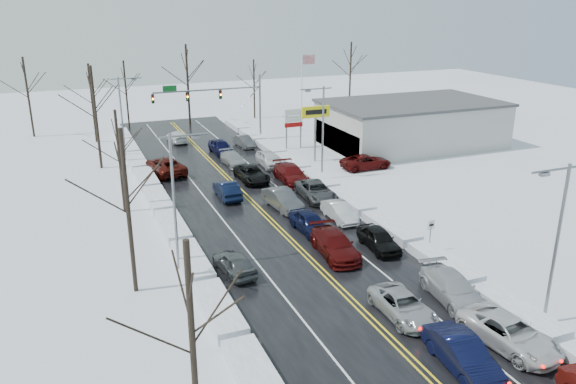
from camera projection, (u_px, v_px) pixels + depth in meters
name	position (u px, v px, depth m)	size (l,w,h in m)	color
ground	(278.00, 227.00, 43.19)	(160.00, 160.00, 0.00)	silver
road_surface	(269.00, 219.00, 44.94)	(14.00, 84.00, 0.01)	black
snow_bank_left	(174.00, 233.00, 42.23)	(1.73, 72.00, 0.68)	white
snow_bank_right	(353.00, 206.00, 47.65)	(1.73, 72.00, 0.68)	white
traffic_signal_mast	(220.00, 98.00, 67.15)	(13.28, 0.39, 8.00)	slate
tires_plus_sign	(316.00, 116.00, 59.31)	(3.20, 0.34, 6.00)	slate
used_vehicles_sign	(294.00, 120.00, 65.12)	(2.20, 0.22, 4.65)	slate
speed_limit_sign	(431.00, 230.00, 38.57)	(0.55, 0.09, 2.35)	slate
flagpole	(303.00, 86.00, 72.94)	(1.87, 1.20, 10.00)	silver
dealership_building	(411.00, 124.00, 66.63)	(20.40, 12.40, 5.30)	#B0B0AB
streetlight_se	(556.00, 234.00, 28.65)	(3.20, 0.25, 9.00)	slate
streetlight_ne	(321.00, 125.00, 53.17)	(3.20, 0.25, 9.00)	slate
streetlight_sw	(177.00, 191.00, 35.00)	(3.20, 0.25, 9.00)	slate
streetlight_nw	(123.00, 112.00, 59.52)	(3.20, 0.25, 9.00)	slate
tree_left_a	(190.00, 311.00, 19.70)	(3.60, 3.60, 9.00)	#2D231C
tree_left_b	(125.00, 181.00, 31.56)	(4.00, 4.00, 10.00)	#2D231C
tree_left_c	(118.00, 142.00, 44.52)	(3.40, 3.40, 8.50)	#2D231C
tree_left_d	(94.00, 98.00, 56.08)	(4.20, 4.20, 10.50)	#2D231C
tree_left_e	(91.00, 88.00, 66.96)	(3.80, 3.80, 9.50)	#2D231C
tree_far_a	(26.00, 82.00, 69.53)	(4.00, 4.00, 10.00)	#2D231C
tree_far_b	(125.00, 81.00, 74.91)	(3.60, 3.60, 9.00)	#2D231C
tree_far_c	(187.00, 69.00, 75.56)	(4.40, 4.40, 11.00)	#2D231C
tree_far_d	(254.00, 78.00, 81.00)	(3.40, 3.40, 8.50)	#2D231C
tree_far_e	(351.00, 63.00, 86.69)	(4.20, 4.20, 10.50)	#2D231C
queued_car_1	(461.00, 368.00, 26.70)	(1.68, 4.82, 1.59)	black
queued_car_2	(402.00, 316.00, 31.12)	(2.22, 4.81, 1.34)	#9FA2A7
queued_car_3	(335.00, 255.00, 38.52)	(2.22, 5.47, 1.59)	#430909
queued_car_4	(310.00, 232.00, 42.39)	(1.84, 4.58, 1.56)	black
queued_car_5	(283.00, 209.00, 47.10)	(1.71, 4.89, 1.61)	#44474A
queued_car_6	(252.00, 181.00, 54.28)	(2.38, 5.16, 1.43)	black
queued_car_7	(233.00, 165.00, 59.47)	(1.87, 4.61, 1.34)	gray
queued_car_8	(221.00, 154.00, 63.88)	(1.89, 4.71, 1.60)	black
queued_car_10	(508.00, 346.00, 28.45)	(2.51, 5.45, 1.52)	silver
queued_car_11	(451.00, 300.00, 32.79)	(2.17, 5.34, 1.55)	#A3A4AA
queued_car_12	(378.00, 249.00, 39.52)	(1.77, 4.41, 1.50)	black
queued_car_13	(339.00, 220.00, 44.70)	(1.48, 4.25, 1.40)	silver
queued_car_14	(316.00, 199.00, 49.36)	(2.51, 5.43, 1.51)	#3B3D40
queued_car_15	(291.00, 182.00, 53.93)	(2.30, 5.65, 1.64)	#500A0B
queued_car_16	(269.00, 166.00, 59.00)	(1.87, 4.64, 1.58)	silver
queued_car_17	(244.00, 147.00, 66.74)	(1.41, 4.05, 1.34)	#414446
oncoming_car_0	(227.00, 198.00, 49.70)	(1.61, 4.62, 1.52)	black
oncoming_car_1	(166.00, 174.00, 56.52)	(2.83, 6.13, 1.70)	#450E09
oncoming_car_2	(177.00, 142.00, 69.10)	(1.89, 4.65, 1.35)	white
oncoming_car_3	(235.00, 273.00, 36.04)	(1.70, 4.21, 1.44)	#474A4C
parked_car_0	(366.00, 169.00, 58.21)	(2.47, 5.37, 1.49)	#450909
parked_car_1	(369.00, 156.00, 63.05)	(2.01, 4.94, 1.43)	#3D4042
parked_car_2	(329.00, 145.00, 67.63)	(1.88, 4.66, 1.59)	black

